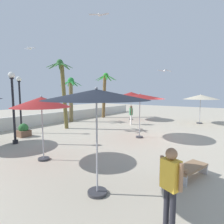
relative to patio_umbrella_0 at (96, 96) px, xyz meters
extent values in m
plane|color=#B2A893|center=(7.07, 1.04, -2.72)|extent=(56.00, 56.00, 0.00)
cube|color=silver|center=(7.07, 10.99, -2.23)|extent=(25.20, 0.30, 0.99)
cylinder|color=#333338|center=(0.00, 0.00, -2.68)|extent=(0.55, 0.55, 0.08)
cylinder|color=#A5A5AD|center=(0.00, 0.00, -1.39)|extent=(0.05, 0.05, 2.66)
cone|color=black|center=(0.00, 0.00, 0.03)|extent=(2.83, 2.83, 0.28)
sphere|color=#99999E|center=(0.00, 0.00, 0.20)|extent=(0.08, 0.08, 0.08)
cylinder|color=#333338|center=(12.79, 6.11, -2.68)|extent=(0.40, 0.40, 0.08)
cylinder|color=#A5A5AD|center=(12.79, 6.11, -1.48)|extent=(0.05, 0.05, 2.48)
cone|color=maroon|center=(12.79, 6.11, -0.05)|extent=(2.99, 2.99, 0.47)
sphere|color=#99999E|center=(12.79, 6.11, 0.19)|extent=(0.08, 0.08, 0.08)
cylinder|color=#333338|center=(14.28, -0.26, -2.68)|extent=(0.53, 0.53, 0.08)
cylinder|color=#A5A5AD|center=(14.28, -0.26, -1.58)|extent=(0.05, 0.05, 2.29)
cone|color=#B7AD93|center=(14.28, -0.26, -0.28)|extent=(3.05, 3.05, 0.42)
sphere|color=#99999E|center=(14.28, -0.26, -0.06)|extent=(0.08, 0.08, 0.08)
cylinder|color=#333338|center=(6.35, 1.90, -2.68)|extent=(0.44, 0.44, 0.08)
cylinder|color=#A5A5AD|center=(6.35, 1.90, -1.48)|extent=(0.05, 0.05, 2.49)
cone|color=maroon|center=(6.35, 1.90, -0.14)|extent=(3.06, 3.06, 0.29)
sphere|color=#99999E|center=(6.35, 1.90, 0.03)|extent=(0.08, 0.08, 0.08)
cylinder|color=#333338|center=(0.64, 3.48, -2.68)|extent=(0.47, 0.47, 0.08)
cylinder|color=#A5A5AD|center=(0.64, 3.48, -1.59)|extent=(0.05, 0.05, 2.27)
cone|color=maroon|center=(0.64, 3.48, -0.29)|extent=(2.36, 2.36, 0.42)
sphere|color=#99999E|center=(0.64, 3.48, -0.07)|extent=(0.08, 0.08, 0.08)
cylinder|color=brown|center=(12.54, 9.53, -0.31)|extent=(0.72, 0.37, 4.84)
sphere|color=#278E27|center=(12.89, 9.53, 2.10)|extent=(0.59, 0.59, 0.59)
ellipsoid|color=#278E27|center=(13.55, 9.59, 1.84)|extent=(1.20, 0.30, 0.72)
ellipsoid|color=#278E27|center=(13.39, 9.97, 1.84)|extent=(1.02, 0.93, 0.72)
ellipsoid|color=#278E27|center=(12.87, 10.19, 1.84)|extent=(0.22, 1.19, 0.72)
ellipsoid|color=#278E27|center=(12.42, 10.00, 1.84)|extent=(0.97, 0.99, 0.72)
ellipsoid|color=#278E27|center=(12.23, 9.42, 1.84)|extent=(1.20, 0.38, 0.72)
ellipsoid|color=#278E27|center=(12.40, 9.08, 1.84)|extent=(1.01, 0.95, 0.72)
ellipsoid|color=#278E27|center=(12.88, 8.86, 1.84)|extent=(0.22, 1.19, 0.72)
ellipsoid|color=#278E27|center=(13.29, 9.00, 1.84)|extent=(0.87, 1.07, 0.72)
cylinder|color=brown|center=(5.49, 7.94, -0.19)|extent=(0.62, 0.30, 5.07)
sphere|color=#336B34|center=(5.17, 7.94, 2.34)|extent=(0.47, 0.47, 0.47)
ellipsoid|color=#336B34|center=(5.69, 7.96, 2.13)|extent=(0.99, 0.24, 0.49)
ellipsoid|color=#336B34|center=(5.50, 8.34, 2.13)|extent=(0.78, 0.88, 0.49)
ellipsoid|color=#336B34|center=(5.02, 8.44, 2.13)|extent=(0.47, 1.00, 0.49)
ellipsoid|color=#336B34|center=(4.70, 8.17, 2.13)|extent=(0.97, 0.62, 0.49)
ellipsoid|color=#336B34|center=(4.72, 7.66, 2.13)|extent=(0.94, 0.68, 0.49)
ellipsoid|color=#336B34|center=(5.10, 7.42, 2.13)|extent=(0.33, 1.00, 0.49)
ellipsoid|color=#336B34|center=(5.44, 7.49, 2.13)|extent=(0.68, 0.94, 0.49)
cylinder|color=brown|center=(8.17, 10.21, -0.72)|extent=(0.43, 0.38, 4.00)
sphere|color=#278B39|center=(8.22, 10.21, 1.27)|extent=(0.61, 0.61, 0.61)
ellipsoid|color=#278B39|center=(8.79, 10.32, 1.02)|extent=(1.06, 0.39, 0.61)
ellipsoid|color=#278B39|center=(8.47, 10.73, 1.02)|extent=(0.62, 1.02, 0.61)
ellipsoid|color=#278B39|center=(7.92, 10.70, 1.02)|extent=(0.72, 0.99, 0.61)
ellipsoid|color=#278B39|center=(7.66, 10.10, 1.02)|extent=(1.06, 0.39, 0.61)
ellipsoid|color=#278B39|center=(7.95, 9.70, 1.02)|extent=(0.67, 1.01, 0.61)
ellipsoid|color=#278B39|center=(8.51, 9.71, 1.02)|extent=(0.69, 1.00, 0.61)
cylinder|color=black|center=(2.74, 9.28, -2.62)|extent=(0.28, 0.28, 0.20)
cylinder|color=black|center=(2.74, 9.28, -0.92)|extent=(0.12, 0.12, 3.60)
cylinder|color=black|center=(2.74, 9.28, 0.87)|extent=(0.22, 0.22, 0.06)
sphere|color=white|center=(2.74, 9.28, 1.04)|extent=(0.33, 0.33, 0.33)
cylinder|color=black|center=(1.15, 6.91, -2.62)|extent=(0.28, 0.28, 0.20)
cylinder|color=black|center=(1.15, 6.91, -0.93)|extent=(0.12, 0.12, 3.58)
cylinder|color=black|center=(1.15, 6.91, 0.86)|extent=(0.22, 0.22, 0.06)
sphere|color=white|center=(1.15, 6.91, 1.03)|extent=(0.34, 0.34, 0.34)
cube|color=#B7B7BC|center=(3.13, -2.07, -2.55)|extent=(0.20, 0.54, 0.35)
cube|color=#B7B7BC|center=(1.89, -1.70, -2.55)|extent=(0.20, 0.54, 0.35)
cube|color=#8C6B4C|center=(2.51, -1.88, -2.37)|extent=(1.50, 0.93, 0.08)
cube|color=#8C6B4C|center=(1.68, -1.63, -2.09)|extent=(0.73, 0.70, 0.40)
cylinder|color=#26262D|center=(-0.14, -2.11, -2.29)|extent=(0.12, 0.12, 0.87)
cylinder|color=#26262D|center=(-0.08, -1.96, -2.29)|extent=(0.12, 0.12, 0.87)
cube|color=gold|center=(-0.11, -2.03, -1.55)|extent=(0.36, 0.42, 0.61)
sphere|color=#936B4C|center=(-0.11, -2.03, -1.13)|extent=(0.23, 0.23, 0.23)
cylinder|color=#936B4C|center=(-0.21, -2.25, -1.52)|extent=(0.08, 0.08, 0.55)
cylinder|color=#936B4C|center=(-0.02, -1.81, -1.52)|extent=(0.08, 0.08, 0.55)
cylinder|color=silver|center=(10.21, 4.69, -2.29)|extent=(0.12, 0.12, 0.86)
cylinder|color=silver|center=(10.09, 4.58, -2.29)|extent=(0.12, 0.12, 0.86)
cube|color=#3F8C59|center=(10.15, 4.63, -1.56)|extent=(0.43, 0.42, 0.61)
sphere|color=brown|center=(10.15, 4.63, -1.13)|extent=(0.23, 0.23, 0.23)
cylinder|color=brown|center=(10.33, 4.79, -1.53)|extent=(0.08, 0.08, 0.55)
cylinder|color=brown|center=(9.97, 4.48, -1.53)|extent=(0.08, 0.08, 0.55)
ellipsoid|color=white|center=(8.88, 1.29, 1.63)|extent=(0.34, 0.26, 0.12)
sphere|color=white|center=(9.03, 1.38, 1.66)|extent=(0.10, 0.10, 0.10)
cube|color=silver|center=(8.76, 1.50, 1.65)|extent=(0.36, 0.48, 0.12)
cube|color=silver|center=(9.00, 1.09, 1.65)|extent=(0.36, 0.47, 0.16)
ellipsoid|color=white|center=(4.08, 3.25, 4.21)|extent=(0.33, 0.28, 0.12)
sphere|color=white|center=(4.22, 3.35, 4.24)|extent=(0.10, 0.10, 0.10)
cube|color=silver|center=(3.93, 3.47, 4.23)|extent=(0.41, 0.51, 0.03)
cube|color=silver|center=(4.23, 3.03, 4.23)|extent=(0.41, 0.51, 0.11)
ellipsoid|color=white|center=(3.86, 9.62, 3.32)|extent=(0.33, 0.13, 0.12)
sphere|color=white|center=(3.69, 9.61, 3.35)|extent=(0.10, 0.10, 0.10)
cube|color=silver|center=(3.88, 9.32, 3.34)|extent=(0.17, 0.60, 0.12)
cube|color=silver|center=(3.85, 9.92, 3.34)|extent=(0.17, 0.60, 0.14)
cube|color=brown|center=(2.28, 8.14, -2.52)|extent=(0.70, 0.70, 0.40)
sphere|color=#2D6B33|center=(2.28, 8.14, -2.17)|extent=(0.60, 0.60, 0.60)
camera|label=1|loc=(-3.57, -3.04, 0.07)|focal=28.43mm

